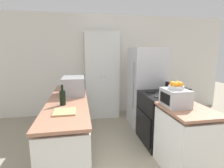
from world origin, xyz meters
TOP-DOWN VIEW (x-y plane):
  - wall_back at (0.00, 3.16)m, footprint 7.00×0.06m
  - counter_left at (-0.80, 1.29)m, footprint 0.60×2.37m
  - counter_right at (0.80, 0.49)m, footprint 0.60×0.79m
  - pantry_cabinet at (-0.05, 2.88)m, footprint 0.83×0.49m
  - stove at (0.82, 1.31)m, footprint 0.66×0.80m
  - refrigerator at (0.84, 2.11)m, footprint 0.72×0.72m
  - microwave at (-0.71, 1.57)m, footprint 0.38×0.52m
  - wine_bottle at (-0.85, 0.96)m, footprint 0.08×0.08m
  - toaster_oven at (0.68, 0.62)m, footprint 0.31×0.37m
  - fruit_bowl at (0.68, 0.61)m, footprint 0.20×0.20m
  - cutting_board at (-0.80, 0.64)m, footprint 0.27×0.29m

SIDE VIEW (x-z plane):
  - counter_left at x=-0.80m, z-range -0.02..0.90m
  - counter_right at x=0.80m, z-range -0.02..0.90m
  - stove at x=0.82m, z-range -0.07..1.00m
  - refrigerator at x=0.84m, z-range 0.00..1.75m
  - cutting_board at x=-0.80m, z-range 0.91..0.93m
  - wine_bottle at x=-0.85m, z-range 0.88..1.17m
  - toaster_oven at x=0.68m, z-range 0.91..1.15m
  - pantry_cabinet at x=-0.05m, z-range 0.00..2.13m
  - microwave at x=-0.71m, z-range 0.91..1.22m
  - fruit_bowl at x=0.68m, z-range 1.15..1.25m
  - wall_back at x=0.00m, z-range 0.00..2.60m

